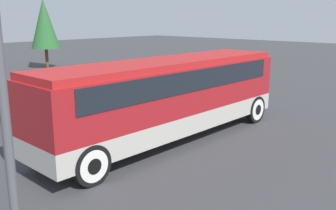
# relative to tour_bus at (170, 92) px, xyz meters

# --- Properties ---
(ground_plane) EXTENTS (120.00, 120.00, 0.00)m
(ground_plane) POSITION_rel_tour_bus_xyz_m (-0.10, 0.00, -1.88)
(ground_plane) COLOR #38383A
(tour_bus) EXTENTS (10.94, 2.56, 3.08)m
(tour_bus) POSITION_rel_tour_bus_xyz_m (0.00, 0.00, 0.00)
(tour_bus) COLOR #B7B2A8
(tour_bus) RESTS_ON ground_plane
(parked_car_mid) EXTENTS (4.30, 1.79, 1.45)m
(parked_car_mid) POSITION_rel_tour_bus_xyz_m (2.34, 7.73, -1.16)
(parked_car_mid) COLOR black
(parked_car_mid) RESTS_ON ground_plane
(lamp_post) EXTENTS (0.44, 0.44, 5.74)m
(lamp_post) POSITION_rel_tour_bus_xyz_m (-7.58, -3.36, 1.89)
(lamp_post) COLOR #515156
(lamp_post) RESTS_ON ground_plane
(tree_center) EXTENTS (2.56, 2.56, 6.22)m
(tree_center) POSITION_rel_tour_bus_xyz_m (7.58, 22.44, 2.12)
(tree_center) COLOR brown
(tree_center) RESTS_ON ground_plane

